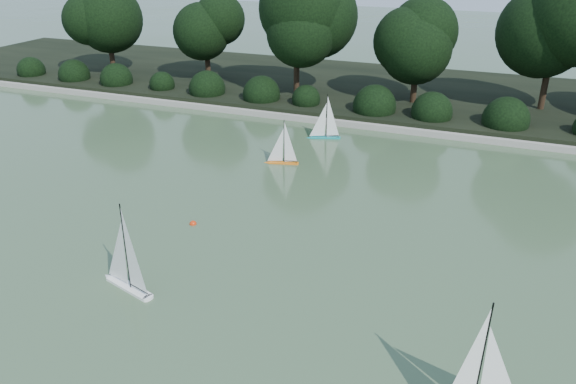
{
  "coord_description": "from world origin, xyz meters",
  "views": [
    {
      "loc": [
        3.79,
        -7.3,
        5.47
      ],
      "look_at": [
        0.04,
        2.31,
        0.7
      ],
      "focal_mm": 35.0,
      "sensor_mm": 36.0,
      "label": 1
    }
  ],
  "objects_px": {
    "sailboat_teal": "(322,131)",
    "race_buoy": "(193,224)",
    "sailboat_orange": "(280,156)",
    "sailboat_white_a": "(124,273)"
  },
  "relations": [
    {
      "from": "sailboat_orange",
      "to": "sailboat_white_a",
      "type": "bearing_deg",
      "value": -93.12
    },
    {
      "from": "sailboat_orange",
      "to": "sailboat_teal",
      "type": "distance_m",
      "value": 2.32
    },
    {
      "from": "sailboat_teal",
      "to": "race_buoy",
      "type": "height_order",
      "value": "sailboat_teal"
    },
    {
      "from": "sailboat_orange",
      "to": "race_buoy",
      "type": "bearing_deg",
      "value": -96.22
    },
    {
      "from": "race_buoy",
      "to": "sailboat_white_a",
      "type": "bearing_deg",
      "value": -88.17
    },
    {
      "from": "sailboat_white_a",
      "to": "sailboat_teal",
      "type": "distance_m",
      "value": 8.5
    },
    {
      "from": "sailboat_white_a",
      "to": "race_buoy",
      "type": "height_order",
      "value": "sailboat_white_a"
    },
    {
      "from": "sailboat_white_a",
      "to": "sailboat_orange",
      "type": "xyz_separation_m",
      "value": [
        0.34,
        6.18,
        -0.07
      ]
    },
    {
      "from": "sailboat_teal",
      "to": "sailboat_orange",
      "type": "bearing_deg",
      "value": -100.05
    },
    {
      "from": "sailboat_teal",
      "to": "race_buoy",
      "type": "distance_m",
      "value": 6.13
    }
  ]
}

